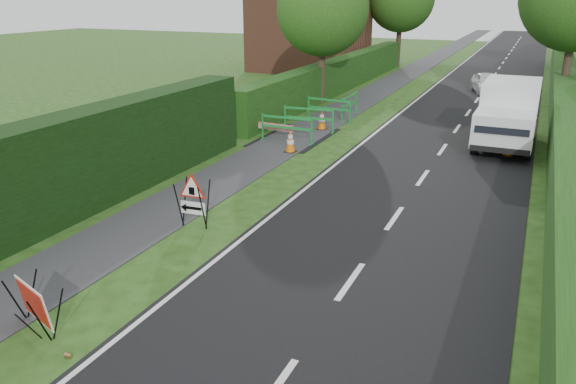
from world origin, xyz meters
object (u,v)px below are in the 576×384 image
(triangle_sign, at_px, (191,197))
(red_rect_sign, at_px, (34,304))
(hatchback_car, at_px, (487,83))
(works_van, at_px, (508,113))

(triangle_sign, bearing_deg, red_rect_sign, -94.74)
(triangle_sign, height_order, hatchback_car, triangle_sign)
(hatchback_car, bearing_deg, triangle_sign, -116.96)
(red_rect_sign, bearing_deg, hatchback_car, 99.87)
(red_rect_sign, height_order, triangle_sign, triangle_sign)
(triangle_sign, distance_m, hatchback_car, 22.87)
(works_van, bearing_deg, hatchback_car, 99.22)
(triangle_sign, bearing_deg, works_van, 56.12)
(hatchback_car, bearing_deg, red_rect_sign, -115.07)
(red_rect_sign, bearing_deg, triangle_sign, 109.20)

